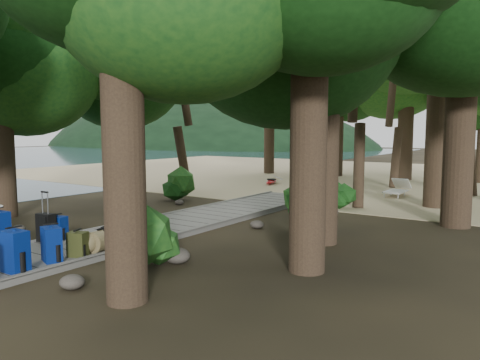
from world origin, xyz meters
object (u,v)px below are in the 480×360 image
Objects in this scene: backpack_left_d at (58,227)px; duffel_right_black at (120,235)px; backpack_right_c at (51,242)px; duffel_right_khaki at (103,240)px; suitcase_on_boardwalk at (46,228)px; kayak at (271,181)px; backpack_right_d at (78,243)px; lone_suitcase_on_sand at (317,186)px; backpack_right_b at (15,249)px; sun_lounger at (396,188)px.

backpack_left_d is 0.77× the size of duffel_right_black.
backpack_right_c reaches higher than duffel_right_khaki.
duffel_right_khaki is (1.50, -0.05, -0.07)m from backpack_left_d.
suitcase_on_boardwalk reaches higher than kayak.
backpack_right_d is 0.71× the size of duffel_right_black.
lone_suitcase_on_sand is (-0.40, 10.25, 0.02)m from duffel_right_khaki.
duffel_right_black reaches higher than duffel_right_khaki.
backpack_right_b is 1.12× the size of backpack_right_c.
backpack_right_c is 0.47m from backpack_right_d.
suitcase_on_boardwalk is at bearing 145.48° from backpack_right_d.
backpack_left_d is 2.28m from backpack_right_b.
duffel_right_khaki is at bearing 86.50° from backpack_right_b.
backpack_right_b is at bearing -113.38° from backpack_right_d.
backpack_right_d is at bearing -73.30° from lone_suitcase_on_sand.
backpack_right_d is 0.26× the size of sun_lounger.
duffel_right_khaki is at bearing -15.03° from backpack_left_d.
backpack_left_d is 0.27m from suitcase_on_boardwalk.
sun_lounger is (2.21, 10.85, -0.02)m from duffel_right_black.
lone_suitcase_on_sand is at bearing 77.21° from suitcase_on_boardwalk.
backpack_left_d is 1.73m from backpack_right_c.
backpack_left_d reaches higher than duffel_right_black.
suitcase_on_boardwalk is at bearing -98.29° from kayak.
lone_suitcase_on_sand is 0.34× the size of sun_lounger.
kayak is at bearing 102.14° from backpack_right_b.
sun_lounger is (2.34, 12.27, -0.13)m from backpack_right_c.
lone_suitcase_on_sand is (1.10, 10.20, -0.05)m from backpack_left_d.
suitcase_on_boardwalk is 0.31× the size of sun_lounger.
backpack_right_c is 0.95× the size of duffel_right_black.
lone_suitcase_on_sand is at bearing 102.82° from duffel_right_black.
suitcase_on_boardwalk reaches higher than backpack_right_d.
sun_lounger reaches higher than duffel_right_khaki.
backpack_right_d is 10.81m from lone_suitcase_on_sand.
backpack_right_b is 1.27× the size of suitcase_on_boardwalk.
suitcase_on_boardwalk is (-1.44, 1.48, -0.08)m from backpack_right_b.
backpack_right_b is at bearing -63.55° from backpack_left_d.
sun_lounger reaches higher than kayak.
backpack_right_c is 1.14× the size of suitcase_on_boardwalk.
backpack_right_b is at bearing -63.31° from backpack_right_c.
backpack_left_d is at bearing -98.15° from kayak.
kayak is at bearing 163.04° from lone_suitcase_on_sand.
duffel_right_black is at bearing -73.02° from lone_suitcase_on_sand.
lone_suitcase_on_sand reaches higher than sun_lounger.
backpack_right_c reaches higher than kayak.
kayak is 5.81m from sun_lounger.
backpack_right_d is at bearing 86.48° from backpack_right_b.
backpack_right_b is at bearing -52.69° from suitcase_on_boardwalk.
backpack_right_d is at bearing -100.36° from duffel_right_khaki.
backpack_right_b is at bearing -99.63° from sun_lounger.
backpack_left_d is 0.85× the size of lone_suitcase_on_sand.
backpack_left_d is at bearing 85.97° from suitcase_on_boardwalk.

